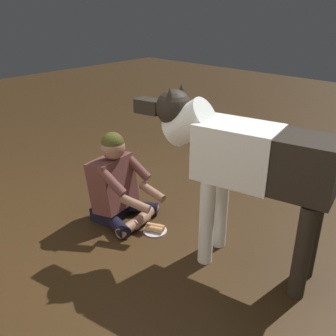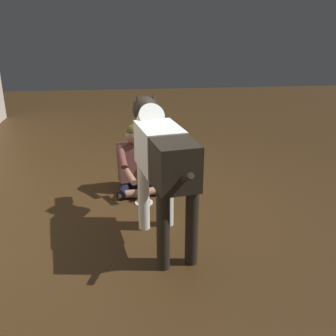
{
  "view_description": "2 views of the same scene",
  "coord_description": "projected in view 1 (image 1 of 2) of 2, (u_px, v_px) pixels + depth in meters",
  "views": [
    {
      "loc": [
        -1.91,
        1.79,
        1.84
      ],
      "look_at": [
        -0.13,
        -0.15,
        0.65
      ],
      "focal_mm": 40.19,
      "sensor_mm": 36.0,
      "label": 1
    },
    {
      "loc": [
        -3.95,
        0.01,
        1.97
      ],
      "look_at": [
        -0.32,
        -0.39,
        0.56
      ],
      "focal_mm": 41.35,
      "sensor_mm": 36.0,
      "label": 2
    }
  ],
  "objects": [
    {
      "name": "person_sitting_on_floor",
      "position": [
        117.0,
        186.0,
        3.31
      ],
      "size": [
        0.67,
        0.57,
        0.83
      ],
      "color": "black",
      "rests_on": "ground"
    },
    {
      "name": "ground_plane",
      "position": [
        145.0,
        240.0,
        3.13
      ],
      "size": [
        15.39,
        15.39,
        0.0
      ],
      "primitive_type": "plane",
      "color": "#392512"
    },
    {
      "name": "large_dog",
      "position": [
        245.0,
        160.0,
        2.55
      ],
      "size": [
        1.66,
        0.51,
        1.28
      ],
      "color": "white",
      "rests_on": "ground"
    },
    {
      "name": "hot_dog_on_plate",
      "position": [
        155.0,
        229.0,
        3.25
      ],
      "size": [
        0.21,
        0.21,
        0.06
      ],
      "color": "silver",
      "rests_on": "ground"
    }
  ]
}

